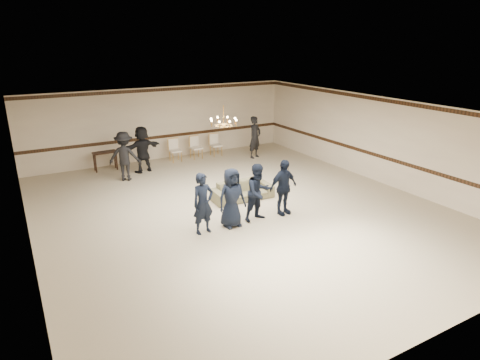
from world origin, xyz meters
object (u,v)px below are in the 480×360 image
object	(u,v)px
adult_right	(255,137)
banquet_chair_mid	(196,148)
boy_c	(258,192)
boy_a	(203,204)
console_table	(105,161)
banquet_chair_right	(216,145)
chandelier	(223,116)
boy_b	(232,198)
adult_mid	(142,149)
banquet_chair_left	(175,151)
adult_left	(125,156)
boy_d	(283,187)
settee	(242,191)

from	to	relation	value
adult_right	banquet_chair_mid	world-z (taller)	adult_right
boy_c	boy_a	bearing A→B (deg)	173.14
banquet_chair_mid	console_table	size ratio (longest dim) A/B	1.06
banquet_chair_right	console_table	distance (m)	5.01
chandelier	boy_b	size ratio (longest dim) A/B	0.54
chandelier	console_table	distance (m)	6.53
adult_mid	banquet_chair_left	distance (m)	1.91
adult_left	banquet_chair_left	distance (m)	3.01
boy_c	boy_b	bearing A→B (deg)	173.14
adult_mid	console_table	xyz separation A→B (m)	(-1.31, 0.97, -0.55)
adult_mid	adult_right	distance (m)	5.12
boy_d	banquet_chair_left	bearing A→B (deg)	90.37
chandelier	adult_mid	bearing A→B (deg)	108.20
boy_d	adult_mid	xyz separation A→B (m)	(-2.47, 6.36, 0.07)
adult_mid	console_table	size ratio (longest dim) A/B	2.00
boy_b	boy_d	bearing A→B (deg)	-2.01
chandelier	boy_a	size ratio (longest dim) A/B	0.54
adult_right	banquet_chair_left	size ratio (longest dim) A/B	1.90
boy_a	boy_c	world-z (taller)	same
boy_a	settee	distance (m)	2.86
boy_a	adult_mid	size ratio (longest dim) A/B	0.92
chandelier	console_table	world-z (taller)	chandelier
boy_c	banquet_chair_mid	bearing A→B (deg)	74.23
chandelier	banquet_chair_right	world-z (taller)	chandelier
boy_a	banquet_chair_mid	world-z (taller)	boy_a
boy_b	adult_left	size ratio (longest dim) A/B	0.92
banquet_chair_mid	console_table	distance (m)	4.01
adult_left	boy_d	bearing A→B (deg)	149.06
boy_a	adult_right	world-z (taller)	adult_right
adult_mid	banquet_chair_mid	distance (m)	2.84
adult_left	adult_mid	bearing A→B (deg)	-113.86
boy_b	banquet_chair_right	distance (m)	7.75
banquet_chair_right	boy_b	bearing A→B (deg)	-110.76
adult_mid	banquet_chair_left	size ratio (longest dim) A/B	1.90
settee	banquet_chair_right	distance (m)	5.69
boy_c	settee	world-z (taller)	boy_c
boy_b	banquet_chair_right	world-z (taller)	boy_b
chandelier	adult_mid	world-z (taller)	chandelier
adult_left	adult_mid	xyz separation A→B (m)	(0.90, 0.70, 0.00)
settee	console_table	bearing A→B (deg)	122.72
boy_b	banquet_chair_left	xyz separation A→B (m)	(1.02, 7.13, -0.38)
chandelier	adult_left	size ratio (longest dim) A/B	0.49
banquet_chair_left	adult_mid	bearing A→B (deg)	-151.31
adult_right	console_table	size ratio (longest dim) A/B	2.00
boy_c	console_table	bearing A→B (deg)	104.59
boy_d	banquet_chair_left	xyz separation A→B (m)	(-0.78, 7.13, -0.38)
boy_b	banquet_chair_mid	size ratio (longest dim) A/B	1.75
adult_right	banquet_chair_mid	distance (m)	2.71
boy_c	adult_right	bearing A→B (deg)	52.54
boy_c	settee	bearing A→B (deg)	68.91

